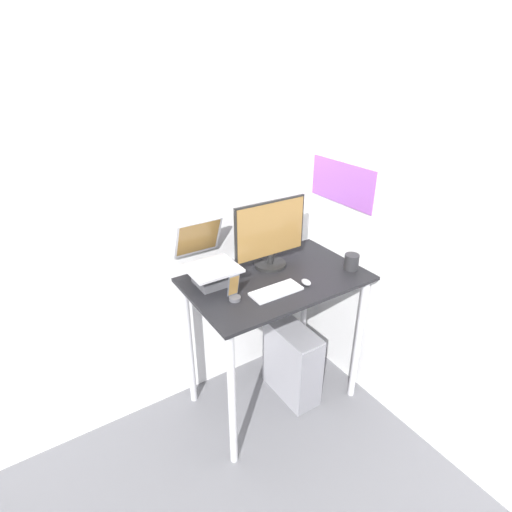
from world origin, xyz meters
TOP-DOWN VIEW (x-y plane):
  - ground_plane at (0.00, 0.00)m, footprint 12.00×12.00m
  - wall_back at (0.00, 0.74)m, footprint 6.00×0.05m
  - wall_side_right at (0.61, 0.00)m, footprint 0.06×6.00m
  - desk at (0.00, 0.33)m, footprint 1.04×0.65m
  - laptop at (-0.34, 0.50)m, footprint 0.28×0.35m
  - monitor at (0.06, 0.47)m, footprint 0.49×0.20m
  - keyboard at (-0.09, 0.19)m, footprint 0.29×0.12m
  - mouse at (0.10, 0.17)m, footprint 0.04×0.07m
  - cell_phone at (-0.32, 0.25)m, footprint 0.06×0.06m
  - computer_tower at (0.13, 0.30)m, footprint 0.19×0.42m
  - mug at (0.45, 0.17)m, footprint 0.09×0.09m

SIDE VIEW (x-z plane):
  - ground_plane at x=0.00m, z-range 0.00..0.00m
  - computer_tower at x=0.13m, z-range 0.00..0.53m
  - desk at x=0.00m, z-range 0.30..1.25m
  - keyboard at x=-0.09m, z-range 0.95..0.96m
  - mouse at x=0.10m, z-range 0.95..0.98m
  - cell_phone at x=-0.32m, z-range 0.92..1.07m
  - mug at x=0.45m, z-range 0.95..1.04m
  - laptop at x=-0.34m, z-range 0.86..1.20m
  - monitor at x=0.06m, z-range 0.93..1.35m
  - wall_back at x=0.00m, z-range 0.00..2.60m
  - wall_side_right at x=0.61m, z-range 0.00..2.60m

